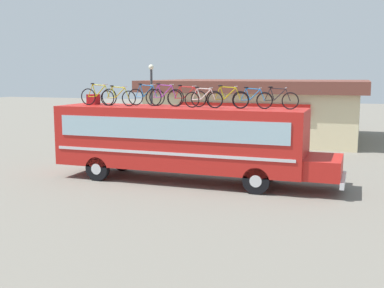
{
  "coord_description": "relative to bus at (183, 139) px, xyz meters",
  "views": [
    {
      "loc": [
        7.21,
        -18.55,
        4.52
      ],
      "look_at": [
        0.6,
        0.0,
        1.62
      ],
      "focal_mm": 44.45,
      "sensor_mm": 36.0,
      "label": 1
    }
  ],
  "objects": [
    {
      "name": "street_lamp",
      "position": [
        -4.52,
        6.77,
        1.15
      ],
      "size": [
        0.3,
        0.3,
        5.07
      ],
      "color": "#38383D",
      "rests_on": "ground"
    },
    {
      "name": "rooftop_bicycle_4",
      "position": [
        -0.91,
        0.15,
        1.73
      ],
      "size": [
        1.77,
        0.44,
        0.98
      ],
      "color": "black",
      "rests_on": "bus"
    },
    {
      "name": "roadside_building",
      "position": [
        0.06,
        15.24,
        0.27
      ],
      "size": [
        14.82,
        10.77,
        4.09
      ],
      "color": "beige",
      "rests_on": "ground"
    },
    {
      "name": "luggage_bag_1",
      "position": [
        -4.49,
        0.33,
        1.55
      ],
      "size": [
        0.45,
        0.46,
        0.46
      ],
      "primitive_type": "cube",
      "color": "maroon",
      "rests_on": "bus"
    },
    {
      "name": "bus",
      "position": [
        0.0,
        0.0,
        0.0
      ],
      "size": [
        12.08,
        2.62,
        3.16
      ],
      "color": "red",
      "rests_on": "ground"
    },
    {
      "name": "rooftop_bicycle_8",
      "position": [
        2.92,
        0.05,
        1.69
      ],
      "size": [
        1.61,
        0.44,
        0.87
      ],
      "color": "black",
      "rests_on": "bus"
    },
    {
      "name": "rooftop_bicycle_9",
      "position": [
        3.89,
        0.11,
        1.7
      ],
      "size": [
        1.67,
        0.44,
        0.89
      ],
      "color": "black",
      "rests_on": "bus"
    },
    {
      "name": "rooftop_bicycle_5",
      "position": [
        0.04,
        0.28,
        1.71
      ],
      "size": [
        1.77,
        0.44,
        0.92
      ],
      "color": "black",
      "rests_on": "bus"
    },
    {
      "name": "rooftop_bicycle_7",
      "position": [
        1.93,
        -0.11,
        1.71
      ],
      "size": [
        1.78,
        0.44,
        0.93
      ],
      "color": "black",
      "rests_on": "bus"
    },
    {
      "name": "rooftop_bicycle_2",
      "position": [
        -2.91,
        -0.26,
        1.7
      ],
      "size": [
        1.71,
        0.44,
        0.89
      ],
      "color": "black",
      "rests_on": "bus"
    },
    {
      "name": "rooftop_bicycle_3",
      "position": [
        -1.87,
        0.38,
        1.73
      ],
      "size": [
        1.75,
        0.44,
        0.97
      ],
      "color": "black",
      "rests_on": "bus"
    },
    {
      "name": "rooftop_bicycle_1",
      "position": [
        -3.92,
        -0.18,
        1.73
      ],
      "size": [
        1.79,
        0.44,
        0.98
      ],
      "color": "black",
      "rests_on": "bus"
    },
    {
      "name": "ground_plane",
      "position": [
        -0.21,
        -0.0,
        -1.83
      ],
      "size": [
        120.0,
        120.0,
        0.0
      ],
      "primitive_type": "plane",
      "color": "slate"
    },
    {
      "name": "rooftop_bicycle_6",
      "position": [
        0.94,
        -0.17,
        1.69
      ],
      "size": [
        1.64,
        0.44,
        0.86
      ],
      "color": "black",
      "rests_on": "bus"
    }
  ]
}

